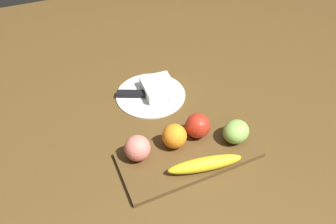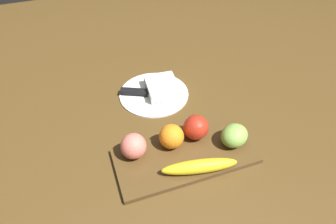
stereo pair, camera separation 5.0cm
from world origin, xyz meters
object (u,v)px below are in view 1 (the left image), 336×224
fruit_tray (189,155)px  dinner_plate (151,94)px  banana (205,164)px  grape_bunch (236,132)px  apple (198,126)px  peach (137,148)px  knife (136,94)px  orange_near_apple (174,136)px  folded_napkin (159,87)px

fruit_tray → dinner_plate: size_ratio=1.64×
fruit_tray → banana: (0.01, -0.06, 0.02)m
grape_bunch → apple: bearing=146.4°
peach → knife: size_ratio=0.39×
fruit_tray → banana: 0.06m
grape_bunch → knife: (-0.18, 0.29, -0.03)m
peach → fruit_tray: bearing=-19.7°
apple → peach: 0.17m
dinner_plate → fruit_tray: bearing=-90.0°
orange_near_apple → knife: (-0.02, 0.24, -0.03)m
peach → folded_napkin: 0.28m
fruit_tray → folded_napkin: 0.28m
dinner_plate → banana: bearing=-87.8°
peach → knife: 0.25m
dinner_plate → orange_near_apple: bearing=-95.8°
banana → dinner_plate: 0.33m
folded_napkin → knife: bearing=172.0°
grape_bunch → folded_napkin: size_ratio=0.68×
banana → orange_near_apple: size_ratio=2.89×
orange_near_apple → grape_bunch: orange_near_apple is taller
orange_near_apple → grape_bunch: size_ratio=0.86×
banana → knife: 0.35m
apple → dinner_plate: apple is taller
grape_bunch → folded_napkin: 0.30m
grape_bunch → folded_napkin: (-0.11, 0.28, -0.02)m
orange_near_apple → folded_napkin: 0.24m
dinner_plate → folded_napkin: folded_napkin is taller
banana → folded_napkin: 0.33m
orange_near_apple → peach: bearing=179.6°
grape_bunch → knife: size_ratio=0.44×
peach → dinner_plate: bearing=61.5°
banana → dinner_plate: (-0.01, 0.33, -0.03)m
fruit_tray → banana: banana is taller
banana → peach: size_ratio=2.84×
apple → grape_bunch: bearing=-33.6°
fruit_tray → dinner_plate: (-0.00, 0.27, -0.00)m
grape_bunch → folded_napkin: grape_bunch is taller
banana → peach: peach is taller
fruit_tray → knife: 0.29m
banana → knife: size_ratio=1.10×
orange_near_apple → grape_bunch: bearing=-17.1°
banana → peach: (-0.14, 0.10, 0.02)m
peach → grape_bunch: peach is taller
orange_near_apple → dinner_plate: size_ratio=0.29×
apple → knife: bearing=112.2°
banana → apple: bearing=-97.4°
peach → grape_bunch: bearing=-10.8°
apple → banana: 0.12m
grape_bunch → dinner_plate: (-0.13, 0.28, -0.04)m
peach → dinner_plate: (0.12, 0.23, -0.04)m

